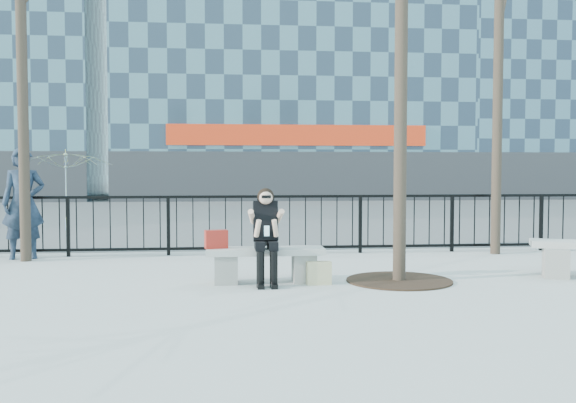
{
  "coord_description": "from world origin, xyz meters",
  "views": [
    {
      "loc": [
        -0.57,
        -8.94,
        1.61
      ],
      "look_at": [
        0.4,
        0.8,
        1.1
      ],
      "focal_mm": 40.0,
      "sensor_mm": 36.0,
      "label": 1
    }
  ],
  "objects": [
    {
      "name": "bench_main",
      "position": [
        0.0,
        0.0,
        0.3
      ],
      "size": [
        1.65,
        0.46,
        0.49
      ],
      "color": "slate",
      "rests_on": "ground"
    },
    {
      "name": "shopping_bag",
      "position": [
        0.73,
        -0.24,
        0.16
      ],
      "size": [
        0.34,
        0.14,
        0.32
      ],
      "primitive_type": "cube",
      "rotation": [
        0.0,
        0.0,
        0.04
      ],
      "color": "beige",
      "rests_on": "ground"
    },
    {
      "name": "ground",
      "position": [
        0.0,
        0.0,
        0.0
      ],
      "size": [
        120.0,
        120.0,
        0.0
      ],
      "primitive_type": "plane",
      "color": "#A2A39D",
      "rests_on": "ground"
    },
    {
      "name": "seated_woman",
      "position": [
        0.0,
        -0.16,
        0.67
      ],
      "size": [
        0.5,
        0.64,
        1.34
      ],
      "color": "black",
      "rests_on": "ground"
    },
    {
      "name": "railing",
      "position": [
        0.0,
        3.0,
        0.55
      ],
      "size": [
        14.0,
        0.06,
        1.1
      ],
      "color": "black",
      "rests_on": "ground"
    },
    {
      "name": "standing_man",
      "position": [
        -4.12,
        2.8,
        0.99
      ],
      "size": [
        0.81,
        0.63,
        1.98
      ],
      "primitive_type": "imported",
      "rotation": [
        0.0,
        0.0,
        0.23
      ],
      "color": "black",
      "rests_on": "ground"
    },
    {
      "name": "street_surface",
      "position": [
        0.0,
        15.0,
        0.0
      ],
      "size": [
        60.0,
        23.0,
        0.01
      ],
      "primitive_type": "cube",
      "color": "#474747",
      "rests_on": "ground"
    },
    {
      "name": "vendor_umbrella",
      "position": [
        -4.55,
        7.74,
        1.04
      ],
      "size": [
        2.96,
        2.99,
        2.09
      ],
      "primitive_type": "imported",
      "rotation": [
        0.0,
        0.0,
        0.37
      ],
      "color": "#D1DC30",
      "rests_on": "ground"
    },
    {
      "name": "tree_grate",
      "position": [
        1.9,
        -0.1,
        0.01
      ],
      "size": [
        1.5,
        1.5,
        0.02
      ],
      "primitive_type": "cylinder",
      "color": "black",
      "rests_on": "ground"
    },
    {
      "name": "handbag",
      "position": [
        -0.69,
        0.02,
        0.62
      ],
      "size": [
        0.33,
        0.21,
        0.26
      ],
      "primitive_type": "cube",
      "rotation": [
        0.0,
        0.0,
        0.21
      ],
      "color": "#A61D14",
      "rests_on": "bench_main"
    }
  ]
}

